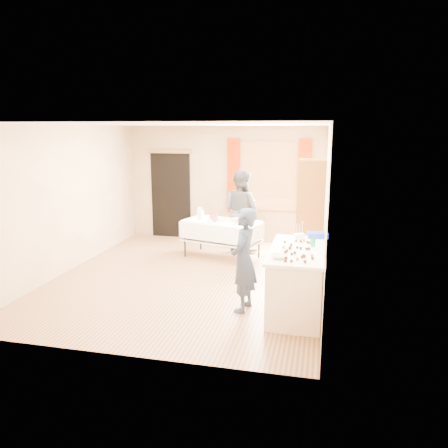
% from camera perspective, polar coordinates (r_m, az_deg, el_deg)
% --- Properties ---
extents(floor, '(4.50, 5.50, 0.02)m').
position_cam_1_polar(floor, '(7.69, -4.46, -6.99)').
color(floor, '#9E7047').
rests_on(floor, ground).
extents(ceiling, '(4.50, 5.50, 0.02)m').
position_cam_1_polar(ceiling, '(7.26, -4.82, 12.93)').
color(ceiling, white).
rests_on(ceiling, floor).
extents(wall_back, '(4.50, 0.02, 2.60)m').
position_cam_1_polar(wall_back, '(10.00, 0.12, 5.27)').
color(wall_back, tan).
rests_on(wall_back, floor).
extents(wall_front, '(4.50, 0.02, 2.60)m').
position_cam_1_polar(wall_front, '(4.86, -14.43, -2.71)').
color(wall_front, tan).
rests_on(wall_front, floor).
extents(wall_left, '(0.02, 5.50, 2.60)m').
position_cam_1_polar(wall_left, '(8.32, -19.68, 3.11)').
color(wall_left, tan).
rests_on(wall_left, floor).
extents(wall_right, '(0.02, 5.50, 2.60)m').
position_cam_1_polar(wall_right, '(7.03, 13.24, 1.93)').
color(wall_right, tan).
rests_on(wall_right, floor).
extents(window_frame, '(1.32, 0.06, 1.52)m').
position_cam_1_polar(window_frame, '(9.77, 5.84, 6.22)').
color(window_frame, olive).
rests_on(window_frame, wall_back).
extents(window_pane, '(1.20, 0.02, 1.40)m').
position_cam_1_polar(window_pane, '(9.75, 5.82, 6.21)').
color(window_pane, white).
rests_on(window_pane, wall_back).
extents(curtain_left, '(0.28, 0.06, 1.65)m').
position_cam_1_polar(curtain_left, '(9.84, 1.26, 6.33)').
color(curtain_left, '#9B2200').
rests_on(curtain_left, wall_back).
extents(curtain_right, '(0.28, 0.06, 1.65)m').
position_cam_1_polar(curtain_right, '(9.65, 10.42, 6.01)').
color(curtain_right, '#9B2200').
rests_on(curtain_right, wall_back).
extents(doorway, '(0.95, 0.04, 2.00)m').
position_cam_1_polar(doorway, '(10.38, -6.95, 3.77)').
color(doorway, black).
rests_on(doorway, floor).
extents(door_lintel, '(1.05, 0.06, 0.08)m').
position_cam_1_polar(door_lintel, '(10.25, -7.16, 9.39)').
color(door_lintel, olive).
rests_on(door_lintel, wall_back).
extents(cabinet, '(0.50, 0.60, 1.99)m').
position_cam_1_polar(cabinet, '(8.26, 11.26, 1.39)').
color(cabinet, brown).
rests_on(cabinet, floor).
extents(counter, '(0.76, 1.60, 0.91)m').
position_cam_1_polar(counter, '(6.24, 9.44, -7.29)').
color(counter, '#F4E1CC').
rests_on(counter, floor).
extents(party_table, '(1.66, 1.14, 0.75)m').
position_cam_1_polar(party_table, '(8.69, -0.30, -1.54)').
color(party_table, black).
rests_on(party_table, floor).
extents(chair, '(0.52, 0.52, 0.99)m').
position_cam_1_polar(chair, '(9.68, 2.49, -1.03)').
color(chair, black).
rests_on(chair, floor).
extents(girl, '(0.62, 0.48, 1.48)m').
position_cam_1_polar(girl, '(6.11, 2.60, -4.73)').
color(girl, '#202B43').
rests_on(girl, floor).
extents(woman, '(1.41, 1.39, 1.71)m').
position_cam_1_polar(woman, '(9.14, 2.25, 1.76)').
color(woman, black).
rests_on(woman, floor).
extents(soda_can, '(0.07, 0.07, 0.12)m').
position_cam_1_polar(soda_can, '(6.24, 11.54, -2.38)').
color(soda_can, '#128F50').
rests_on(soda_can, counter).
extents(mixing_bowl, '(0.26, 0.26, 0.05)m').
position_cam_1_polar(mixing_bowl, '(5.62, 7.10, -4.25)').
color(mixing_bowl, white).
rests_on(mixing_bowl, counter).
extents(foam_block, '(0.18, 0.15, 0.08)m').
position_cam_1_polar(foam_block, '(6.65, 9.80, -1.58)').
color(foam_block, white).
rests_on(foam_block, counter).
extents(blue_basket, '(0.33, 0.25, 0.08)m').
position_cam_1_polar(blue_basket, '(6.78, 12.09, -1.42)').
color(blue_basket, '#1B38BE').
rests_on(blue_basket, counter).
extents(pitcher, '(0.14, 0.14, 0.22)m').
position_cam_1_polar(pitcher, '(8.74, -3.19, 1.30)').
color(pitcher, silver).
rests_on(pitcher, party_table).
extents(cup_red, '(0.25, 0.25, 0.12)m').
position_cam_1_polar(cup_red, '(8.75, -1.40, 1.00)').
color(cup_red, '#E24427').
rests_on(cup_red, party_table).
extents(cup_rainbow, '(0.16, 0.16, 0.12)m').
position_cam_1_polar(cup_rainbow, '(8.53, -1.19, 0.71)').
color(cup_rainbow, red).
rests_on(cup_rainbow, party_table).
extents(small_bowl, '(0.35, 0.35, 0.06)m').
position_cam_1_polar(small_bowl, '(8.60, 1.72, 0.58)').
color(small_bowl, white).
rests_on(small_bowl, party_table).
extents(pastry_tray, '(0.29, 0.22, 0.02)m').
position_cam_1_polar(pastry_tray, '(8.27, 2.16, -0.03)').
color(pastry_tray, white).
rests_on(pastry_tray, party_table).
extents(bottle, '(0.13, 0.13, 0.18)m').
position_cam_1_polar(bottle, '(9.06, -3.02, 1.58)').
color(bottle, white).
rests_on(bottle, party_table).
extents(cake_balls, '(0.46, 1.13, 0.04)m').
position_cam_1_polar(cake_balls, '(5.97, 9.64, -3.37)').
color(cake_balls, '#3F2314').
rests_on(cake_balls, counter).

